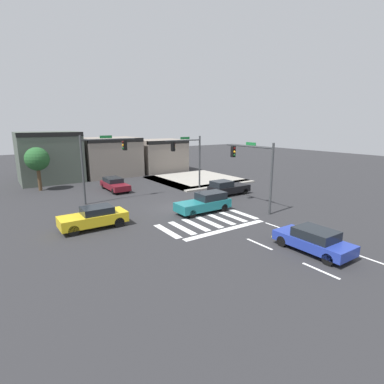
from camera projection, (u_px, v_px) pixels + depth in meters
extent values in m
plane|color=#2B2B2D|center=(176.00, 208.00, 25.38)|extent=(120.00, 120.00, 0.00)
cube|color=silver|center=(167.00, 231.00, 19.86)|extent=(0.49, 3.08, 0.01)
cube|color=silver|center=(182.00, 228.00, 20.49)|extent=(0.49, 3.08, 0.01)
cube|color=silver|center=(195.00, 225.00, 21.12)|extent=(0.49, 3.08, 0.01)
cube|color=silver|center=(208.00, 222.00, 21.76)|extent=(0.49, 3.08, 0.01)
cube|color=silver|center=(220.00, 219.00, 22.39)|extent=(0.49, 3.08, 0.01)
cube|color=silver|center=(232.00, 216.00, 23.02)|extent=(0.49, 3.08, 0.01)
cube|color=silver|center=(243.00, 214.00, 23.65)|extent=(0.49, 3.08, 0.01)
cube|color=white|center=(226.00, 230.00, 20.15)|extent=(6.80, 0.50, 0.01)
cube|color=white|center=(259.00, 244.00, 17.73)|extent=(0.16, 2.00, 0.01)
cube|color=white|center=(321.00, 271.00, 14.51)|extent=(0.16, 2.00, 0.01)
cylinder|color=yellow|center=(280.00, 237.00, 18.77)|extent=(1.01, 1.01, 0.01)
cylinder|color=white|center=(277.00, 238.00, 18.64)|extent=(0.16, 0.16, 0.00)
cylinder|color=white|center=(282.00, 237.00, 18.89)|extent=(0.16, 0.16, 0.00)
cube|color=white|center=(280.00, 237.00, 18.77)|extent=(0.46, 0.04, 0.00)
cube|color=#9E998E|center=(219.00, 185.00, 34.50)|extent=(10.00, 1.60, 0.15)
cube|color=#9E998E|center=(167.00, 182.00, 36.05)|extent=(1.60, 10.00, 0.15)
cube|color=#9E998E|center=(195.00, 179.00, 38.36)|extent=(10.00, 10.00, 0.15)
cube|color=#4C564C|center=(50.00, 157.00, 36.31)|extent=(6.94, 5.76, 6.06)
cube|color=black|center=(51.00, 135.00, 33.53)|extent=(6.94, 0.50, 0.50)
cube|color=gray|center=(110.00, 157.00, 40.70)|extent=(7.29, 6.04, 5.17)
cube|color=black|center=(117.00, 141.00, 37.90)|extent=(7.29, 0.50, 0.50)
cube|color=gray|center=(160.00, 155.00, 44.76)|extent=(6.64, 5.58, 4.71)
cube|color=black|center=(169.00, 142.00, 42.21)|extent=(6.64, 0.50, 0.50)
cylinder|color=#383A3D|center=(83.00, 171.00, 25.81)|extent=(0.18, 0.18, 6.05)
cylinder|color=#383A3D|center=(109.00, 139.00, 26.59)|extent=(4.94, 0.12, 0.12)
cube|color=black|center=(125.00, 145.00, 27.53)|extent=(0.32, 0.32, 0.95)
sphere|color=#470A0A|center=(123.00, 142.00, 27.37)|extent=(0.22, 0.22, 0.22)
sphere|color=orange|center=(123.00, 145.00, 27.43)|extent=(0.22, 0.22, 0.22)
sphere|color=#0C3814|center=(123.00, 148.00, 27.50)|extent=(0.22, 0.22, 0.22)
cube|color=#197233|center=(106.00, 137.00, 26.40)|extent=(1.10, 0.03, 0.24)
cylinder|color=#383A3D|center=(200.00, 163.00, 32.07)|extent=(0.18, 0.18, 5.75)
cylinder|color=#383A3D|center=(183.00, 140.00, 30.38)|extent=(4.12, 0.12, 0.12)
cube|color=black|center=(173.00, 147.00, 29.83)|extent=(0.32, 0.32, 0.95)
sphere|color=#470A0A|center=(174.00, 144.00, 29.85)|extent=(0.22, 0.22, 0.22)
sphere|color=orange|center=(174.00, 146.00, 29.92)|extent=(0.22, 0.22, 0.22)
sphere|color=#0C3814|center=(174.00, 149.00, 29.98)|extent=(0.22, 0.22, 0.22)
cube|color=#197233|center=(185.00, 138.00, 30.45)|extent=(1.10, 0.03, 0.24)
cylinder|color=#383A3D|center=(271.00, 180.00, 22.95)|extent=(0.18, 0.18, 5.59)
cylinder|color=#383A3D|center=(248.00, 146.00, 24.52)|extent=(0.12, 5.21, 0.12)
cube|color=black|center=(233.00, 152.00, 26.13)|extent=(0.32, 0.32, 0.95)
sphere|color=#470A0A|center=(235.00, 148.00, 25.93)|extent=(0.22, 0.22, 0.22)
sphere|color=orange|center=(234.00, 152.00, 26.00)|extent=(0.22, 0.22, 0.22)
sphere|color=#0C3814|center=(234.00, 155.00, 26.06)|extent=(0.22, 0.22, 0.22)
cube|color=#197233|center=(251.00, 144.00, 24.26)|extent=(0.03, 1.10, 0.24)
cube|color=gold|center=(93.00, 219.00, 20.31)|extent=(4.43, 1.77, 0.69)
cube|color=black|center=(97.00, 210.00, 20.33)|extent=(1.99, 1.56, 0.47)
cylinder|color=black|center=(73.00, 231.00, 18.92)|extent=(0.70, 0.22, 0.70)
cylinder|color=black|center=(68.00, 224.00, 20.17)|extent=(0.70, 0.22, 0.70)
cylinder|color=black|center=(119.00, 222.00, 20.58)|extent=(0.70, 0.22, 0.70)
cylinder|color=black|center=(111.00, 217.00, 21.83)|extent=(0.70, 0.22, 0.70)
cube|color=maroon|center=(115.00, 185.00, 31.87)|extent=(1.75, 4.68, 0.57)
cube|color=black|center=(113.00, 180.00, 32.19)|extent=(1.54, 2.38, 0.48)
cylinder|color=black|center=(128.00, 189.00, 31.07)|extent=(0.22, 0.61, 0.61)
cylinder|color=black|center=(113.00, 191.00, 30.23)|extent=(0.22, 0.61, 0.61)
cylinder|color=black|center=(117.00, 184.00, 33.63)|extent=(0.22, 0.61, 0.61)
cylinder|color=black|center=(103.00, 186.00, 32.79)|extent=(0.22, 0.61, 0.61)
cube|color=#23389E|center=(313.00, 242.00, 16.57)|extent=(1.81, 4.25, 0.55)
cube|color=black|center=(316.00, 234.00, 16.34)|extent=(1.60, 2.15, 0.52)
cylinder|color=black|center=(282.00, 241.00, 17.35)|extent=(0.22, 0.63, 0.63)
cylinder|color=black|center=(299.00, 235.00, 18.23)|extent=(0.22, 0.63, 0.63)
cylinder|color=black|center=(328.00, 259.00, 15.03)|extent=(0.22, 0.63, 0.63)
cylinder|color=black|center=(345.00, 252.00, 15.90)|extent=(0.22, 0.63, 0.63)
cube|color=black|center=(229.00, 189.00, 30.02)|extent=(4.22, 1.82, 0.66)
cube|color=black|center=(222.00, 184.00, 29.34)|extent=(1.88, 1.60, 0.57)
cylinder|color=black|center=(234.00, 189.00, 31.52)|extent=(0.60, 0.22, 0.60)
cylinder|color=black|center=(245.00, 191.00, 30.23)|extent=(0.60, 0.22, 0.60)
cylinder|color=black|center=(213.00, 192.00, 29.94)|extent=(0.60, 0.22, 0.60)
cylinder|color=black|center=(223.00, 195.00, 28.66)|extent=(0.60, 0.22, 0.60)
cube|color=#196B70|center=(203.00, 205.00, 23.97)|extent=(4.59, 1.72, 0.69)
cube|color=black|center=(211.00, 196.00, 24.25)|extent=(2.26, 1.51, 0.59)
cylinder|color=black|center=(192.00, 214.00, 22.57)|extent=(0.63, 0.22, 0.63)
cylinder|color=black|center=(182.00, 209.00, 23.78)|extent=(0.63, 0.22, 0.63)
cylinder|color=black|center=(224.00, 208.00, 24.29)|extent=(0.63, 0.22, 0.63)
cylinder|color=black|center=(212.00, 204.00, 25.50)|extent=(0.63, 0.22, 0.63)
cylinder|color=#4C3823|center=(39.00, 178.00, 31.66)|extent=(0.36, 0.36, 2.80)
sphere|color=#235628|center=(37.00, 159.00, 31.22)|extent=(2.46, 2.46, 2.46)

